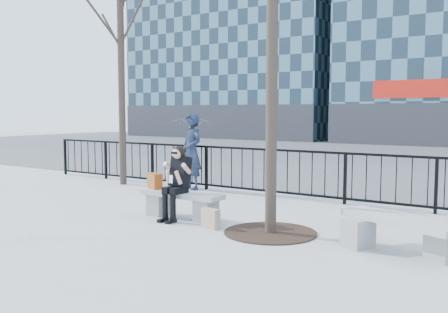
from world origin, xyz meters
The scene contains 12 objects.
ground centered at (0.00, 0.00, 0.00)m, with size 120.00×120.00×0.00m, color #A4A49F.
street_surface centered at (0.00, 15.00, 0.00)m, with size 60.00×23.00×0.01m, color #474747.
railing centered at (0.00, 3.00, 0.55)m, with size 14.00×0.06×1.10m.
tree_left centered at (-4.00, 2.50, 4.86)m, with size 2.80×2.80×6.50m.
tree_grate centered at (1.90, -0.10, 0.01)m, with size 1.50×1.50×0.02m, color black.
bench_main centered at (0.00, 0.00, 0.30)m, with size 1.65×0.46×0.49m.
bench_second centered at (3.91, -0.12, 0.31)m, with size 1.72×0.48×0.51m.
seated_woman centered at (0.00, -0.16, 0.67)m, with size 0.50×0.64×1.34m.
handbag centered at (-0.67, 0.02, 0.64)m, with size 0.35×0.17×0.29m, color #964212.
shopping_bag centered at (0.89, -0.35, 0.17)m, with size 0.35×0.13×0.33m, color beige.
standing_man centered at (-1.91, 2.80, 0.95)m, with size 0.70×0.46×1.91m, color black.
vendor_umbrella centered at (-5.14, 6.88, 0.91)m, with size 1.98×2.02×1.82m, color gold.
Camera 1 is at (5.65, -7.07, 1.96)m, focal length 40.00 mm.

